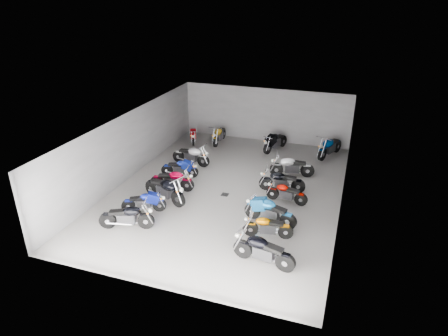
{
  "coord_description": "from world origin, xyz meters",
  "views": [
    {
      "loc": [
        5.1,
        -15.55,
        8.48
      ],
      "look_at": [
        -0.27,
        0.15,
        1.0
      ],
      "focal_mm": 32.0,
      "sensor_mm": 36.0,
      "label": 1
    }
  ],
  "objects": [
    {
      "name": "ground",
      "position": [
        0.0,
        0.0,
        0.0
      ],
      "size": [
        14.0,
        14.0,
        0.0
      ],
      "primitive_type": "plane",
      "color": "gray",
      "rests_on": "ground"
    },
    {
      "name": "wall_back",
      "position": [
        0.0,
        7.0,
        1.6
      ],
      "size": [
        10.0,
        0.1,
        3.2
      ],
      "primitive_type": "cube",
      "color": "gray",
      "rests_on": "ground"
    },
    {
      "name": "wall_left",
      "position": [
        -5.0,
        0.0,
        1.6
      ],
      "size": [
        0.1,
        14.0,
        3.2
      ],
      "primitive_type": "cube",
      "color": "gray",
      "rests_on": "ground"
    },
    {
      "name": "wall_right",
      "position": [
        5.0,
        0.0,
        1.6
      ],
      "size": [
        0.1,
        14.0,
        3.2
      ],
      "primitive_type": "cube",
      "color": "gray",
      "rests_on": "ground"
    },
    {
      "name": "ceiling",
      "position": [
        0.0,
        0.0,
        3.22
      ],
      "size": [
        10.0,
        14.0,
        0.04
      ],
      "primitive_type": "cube",
      "color": "black",
      "rests_on": "wall_back"
    },
    {
      "name": "drain_grate",
      "position": [
        0.0,
        -0.5,
        0.01
      ],
      "size": [
        0.32,
        0.32,
        0.01
      ],
      "primitive_type": "cube",
      "color": "black",
      "rests_on": "ground"
    },
    {
      "name": "motorcycle_left_a",
      "position": [
        -2.66,
        -4.32,
        0.51
      ],
      "size": [
        2.08,
        0.79,
        0.94
      ],
      "rotation": [
        0.0,
        0.0,
        -1.26
      ],
      "color": "black",
      "rests_on": "ground"
    },
    {
      "name": "motorcycle_left_b",
      "position": [
        -2.68,
        -2.98,
        0.44
      ],
      "size": [
        1.76,
        0.8,
        0.81
      ],
      "rotation": [
        0.0,
        0.0,
        -1.19
      ],
      "color": "black",
      "rests_on": "ground"
    },
    {
      "name": "motorcycle_left_c",
      "position": [
        -2.26,
        -1.9,
        0.57
      ],
      "size": [
        2.27,
        0.97,
        1.04
      ],
      "rotation": [
        0.0,
        0.0,
        -1.93
      ],
      "color": "black",
      "rests_on": "ground"
    },
    {
      "name": "motorcycle_left_d",
      "position": [
        -2.42,
        -0.83,
        0.5
      ],
      "size": [
        2.08,
        0.49,
        0.92
      ],
      "rotation": [
        0.0,
        0.0,
        -1.44
      ],
      "color": "black",
      "rests_on": "ground"
    },
    {
      "name": "motorcycle_left_e",
      "position": [
        -2.7,
        0.6,
        0.45
      ],
      "size": [
        1.87,
        0.46,
        0.82
      ],
      "rotation": [
        0.0,
        0.0,
        -1.42
      ],
      "color": "black",
      "rests_on": "ground"
    },
    {
      "name": "motorcycle_left_f",
      "position": [
        -2.76,
        2.13,
        0.52
      ],
      "size": [
        2.15,
        0.49,
        0.95
      ],
      "rotation": [
        0.0,
        0.0,
        -1.69
      ],
      "color": "black",
      "rests_on": "ground"
    },
    {
      "name": "motorcycle_right_a",
      "position": [
        2.78,
        -4.77,
        0.53
      ],
      "size": [
        2.22,
        0.58,
        0.98
      ],
      "rotation": [
        0.0,
        0.0,
        1.4
      ],
      "color": "black",
      "rests_on": "ground"
    },
    {
      "name": "motorcycle_right_b",
      "position": [
        2.56,
        -3.16,
        0.45
      ],
      "size": [
        1.86,
        0.51,
        0.82
      ],
      "rotation": [
        0.0,
        0.0,
        1.76
      ],
      "color": "black",
      "rests_on": "ground"
    },
    {
      "name": "motorcycle_right_c",
      "position": [
        2.42,
        -2.2,
        0.53
      ],
      "size": [
        2.18,
        0.64,
        0.97
      ],
      "rotation": [
        0.0,
        0.0,
        1.36
      ],
      "color": "black",
      "rests_on": "ground"
    },
    {
      "name": "motorcycle_right_d",
      "position": [
        2.71,
        -0.29,
        0.44
      ],
      "size": [
        1.85,
        0.43,
        0.81
      ],
      "rotation": [
        0.0,
        0.0,
        1.44
      ],
      "color": "black",
      "rests_on": "ground"
    },
    {
      "name": "motorcycle_right_e",
      "position": [
        2.32,
        0.66,
        0.51
      ],
      "size": [
        2.1,
        0.49,
        0.93
      ],
      "rotation": [
        0.0,
        0.0,
        1.7
      ],
      "color": "black",
      "rests_on": "ground"
    },
    {
      "name": "motorcycle_right_f",
      "position": [
        2.46,
        2.39,
        0.53
      ],
      "size": [
        2.16,
        0.68,
        0.96
      ],
      "rotation": [
        0.0,
        0.0,
        1.81
      ],
      "color": "black",
      "rests_on": "ground"
    },
    {
      "name": "motorcycle_back_a",
      "position": [
        -3.99,
        5.32,
        0.45
      ],
      "size": [
        0.84,
        1.8,
        0.83
      ],
      "rotation": [
        0.0,
        0.0,
        3.53
      ],
      "color": "black",
      "rests_on": "ground"
    },
    {
      "name": "motorcycle_back_b",
      "position": [
        -2.45,
        5.65,
        0.51
      ],
      "size": [
        0.44,
        2.14,
        0.94
      ],
      "rotation": [
        0.0,
        0.0,
        3.18
      ],
      "color": "black",
      "rests_on": "ground"
    },
    {
      "name": "motorcycle_back_d",
      "position": [
        0.96,
        5.54,
        0.53
      ],
      "size": [
        0.95,
        2.09,
        0.96
      ],
      "rotation": [
        0.0,
        0.0,
        2.76
      ],
      "color": "black",
      "rests_on": "ground"
    },
    {
      "name": "motorcycle_back_f",
      "position": [
        3.99,
        5.61,
        0.57
      ],
      "size": [
        1.08,
        2.22,
        1.04
      ],
      "rotation": [
        0.0,
        0.0,
        2.73
      ],
      "color": "black",
      "rests_on": "ground"
    }
  ]
}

